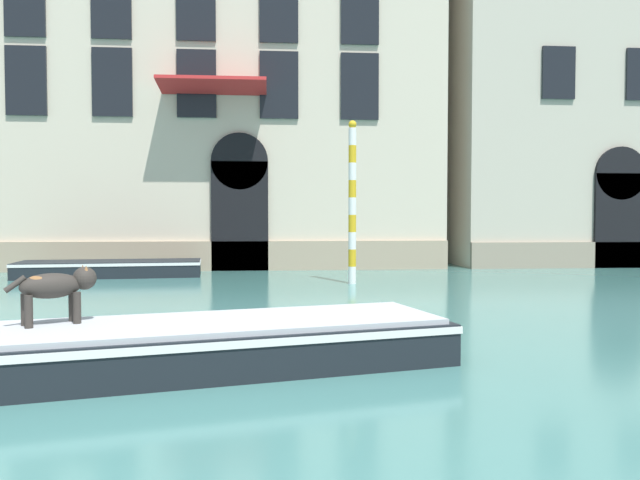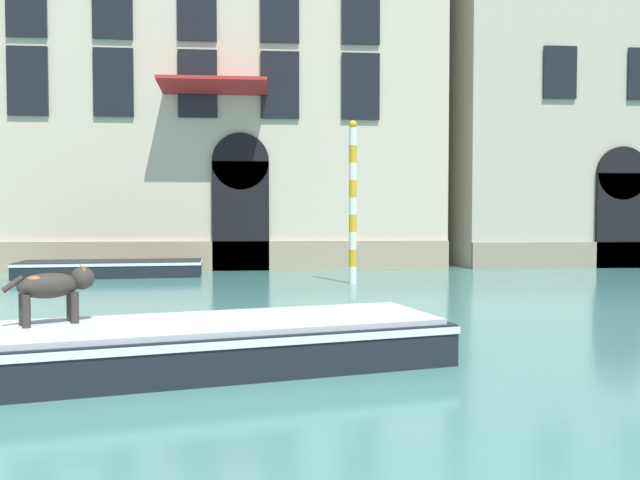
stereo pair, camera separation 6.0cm
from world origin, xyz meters
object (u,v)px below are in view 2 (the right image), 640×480
(boat_foreground, at_px, (106,349))
(boat_moored_near_palazzo, at_px, (112,268))
(dog_on_deck, at_px, (55,286))
(mooring_pole_0, at_px, (353,202))

(boat_foreground, distance_m, boat_moored_near_palazzo, 11.51)
(dog_on_deck, distance_m, mooring_pole_0, 9.71)
(dog_on_deck, bearing_deg, boat_moored_near_palazzo, 70.33)
(dog_on_deck, relative_size, boat_moored_near_palazzo, 0.17)
(dog_on_deck, xyz_separation_m, mooring_pole_0, (4.41, 8.57, 1.12))
(boat_moored_near_palazzo, distance_m, mooring_pole_0, 7.22)
(dog_on_deck, relative_size, mooring_pole_0, 0.21)
(boat_moored_near_palazzo, bearing_deg, boat_foreground, -81.46)
(boat_foreground, distance_m, mooring_pole_0, 9.73)
(boat_moored_near_palazzo, height_order, mooring_pole_0, mooring_pole_0)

